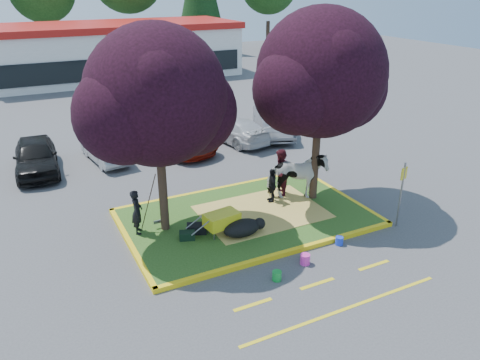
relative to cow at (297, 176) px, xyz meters
name	(u,v)px	position (x,y,z in m)	size (l,w,h in m)	color
ground	(247,219)	(-2.26, -0.39, -1.05)	(90.00, 90.00, 0.00)	#424244
median_island	(247,217)	(-2.26, -0.39, -0.98)	(8.00, 5.00, 0.15)	#254A17
curb_near	(286,253)	(-2.26, -2.97, -0.98)	(8.30, 0.16, 0.15)	yellow
curb_far	(216,190)	(-2.26, 2.19, -0.98)	(8.30, 0.16, 0.15)	yellow
curb_left	(130,245)	(-6.34, -0.39, -0.98)	(0.16, 5.30, 0.15)	yellow
curb_right	(341,195)	(1.82, -0.39, -0.98)	(0.16, 5.30, 0.15)	yellow
straw_bedding	(262,212)	(-1.66, -0.39, -0.90)	(4.20, 3.00, 0.01)	#D1BE56
tree_purple_left	(157,102)	(-5.04, -0.01, 3.31)	(5.06, 4.20, 6.51)	black
tree_purple_right	(322,79)	(0.66, -0.21, 3.51)	(5.30, 4.40, 6.82)	black
fire_lane_stripe_a	(253,305)	(-4.26, -4.59, -1.05)	(1.10, 0.12, 0.01)	yellow
fire_lane_stripe_b	(317,284)	(-2.26, -4.59, -1.05)	(1.10, 0.12, 0.01)	yellow
fire_lane_stripe_c	(374,265)	(-0.26, -4.59, -1.05)	(1.10, 0.12, 0.01)	yellow
fire_lane_long	(345,309)	(-2.26, -5.79, -1.05)	(6.00, 0.10, 0.01)	yellow
retail_building	(114,50)	(-0.26, 27.59, 1.20)	(20.40, 8.40, 4.40)	silver
cow	(297,176)	(0.00, 0.00, 0.00)	(0.97, 2.13, 1.80)	white
calf	(242,228)	(-3.04, -1.55, -0.63)	(1.26, 0.71, 0.54)	black
handler	(137,212)	(-5.92, 0.15, -0.16)	(0.54, 0.35, 1.47)	black
visitor_a	(280,173)	(-0.40, 0.51, 0.01)	(0.88, 0.69, 1.81)	#45131D
visitor_b	(272,185)	(-0.93, 0.20, -0.26)	(0.75, 0.31, 1.28)	black
wheelbarrow	(222,220)	(-3.54, -1.16, -0.40)	(1.95, 0.79, 0.73)	black
gear_bag_dark	(197,229)	(-4.26, -0.75, -0.74)	(0.62, 0.34, 0.32)	black
gear_bag_green	(187,235)	(-4.68, -0.98, -0.77)	(0.49, 0.30, 0.26)	black
sign_post	(402,188)	(2.04, -3.09, 0.35)	(0.32, 0.11, 2.29)	slate
bucket_green	(277,276)	(-3.17, -3.94, -0.91)	(0.26, 0.26, 0.28)	#169434
bucket_pink	(305,259)	(-2.02, -3.62, -0.90)	(0.29, 0.29, 0.31)	#EB34AF
bucket_blue	(339,241)	(-0.45, -3.19, -0.92)	(0.25, 0.25, 0.26)	blue
car_black	(36,156)	(-8.32, 7.53, -0.32)	(1.72, 4.27, 1.45)	black
car_silver	(105,149)	(-5.41, 7.54, -0.46)	(1.24, 3.57, 1.18)	#95979C
car_red	(175,136)	(-2.08, 7.55, -0.36)	(2.30, 4.99, 1.39)	maroon
car_white	(235,130)	(1.12, 7.38, -0.44)	(1.72, 4.23, 1.23)	silver
car_grey	(273,122)	(3.40, 7.49, -0.31)	(1.57, 4.49, 1.48)	slate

